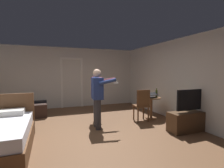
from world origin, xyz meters
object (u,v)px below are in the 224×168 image
(wooden_chair, at_px, (142,104))
(person_blue_shirt, at_px, (98,94))
(side_table, at_px, (151,104))
(bottle_on_table, at_px, (157,94))
(person_striped_shirt, at_px, (97,92))
(suitcase_dark, at_px, (40,107))
(tv_flatscreen, at_px, (190,119))
(suitcase_small, at_px, (39,111))
(laptop, at_px, (151,96))

(wooden_chair, distance_m, person_blue_shirt, 1.50)
(side_table, relative_size, bottle_on_table, 2.36)
(wooden_chair, xyz_separation_m, person_blue_shirt, (-1.45, -0.12, 0.38))
(person_striped_shirt, xyz_separation_m, suitcase_dark, (-1.69, 1.68, -0.70))
(wooden_chair, bearing_deg, person_striped_shirt, 161.60)
(wooden_chair, bearing_deg, side_table, 22.37)
(wooden_chair, bearing_deg, tv_flatscreen, -56.92)
(side_table, relative_size, person_blue_shirt, 0.44)
(bottle_on_table, height_order, suitcase_dark, bottle_on_table)
(suitcase_small, bearing_deg, person_striped_shirt, -39.46)
(side_table, height_order, wooden_chair, wooden_chair)
(laptop, bearing_deg, person_striped_shirt, 170.63)
(bottle_on_table, height_order, person_blue_shirt, person_blue_shirt)
(person_blue_shirt, height_order, suitcase_small, person_blue_shirt)
(tv_flatscreen, distance_m, laptop, 1.42)
(side_table, relative_size, laptop, 2.04)
(side_table, height_order, bottle_on_table, bottle_on_table)
(tv_flatscreen, xyz_separation_m, bottle_on_table, (-0.16, 1.28, 0.52))
(wooden_chair, xyz_separation_m, suitcase_dark, (-3.00, 2.11, -0.31))
(suitcase_dark, bearing_deg, suitcase_small, -92.04)
(tv_flatscreen, relative_size, wooden_chair, 1.24)
(suitcase_small, bearing_deg, bottle_on_table, -27.84)
(laptop, height_order, wooden_chair, wooden_chair)
(side_table, bearing_deg, person_striped_shirt, 172.14)
(bottle_on_table, distance_m, wooden_chair, 0.67)
(person_blue_shirt, height_order, person_striped_shirt, person_blue_shirt)
(tv_flatscreen, height_order, suitcase_small, tv_flatscreen)
(bottle_on_table, relative_size, suitcase_dark, 0.62)
(suitcase_dark, bearing_deg, wooden_chair, -35.18)
(side_table, distance_m, suitcase_small, 3.75)
(side_table, xyz_separation_m, bottle_on_table, (0.14, -0.08, 0.35))
(laptop, bearing_deg, wooden_chair, -161.30)
(suitcase_dark, relative_size, suitcase_small, 0.92)
(suitcase_dark, height_order, suitcase_small, suitcase_dark)
(suitcase_dark, distance_m, suitcase_small, 0.54)
(person_striped_shirt, bearing_deg, bottle_on_table, -9.64)
(tv_flatscreen, height_order, person_blue_shirt, person_blue_shirt)
(bottle_on_table, bearing_deg, side_table, 150.26)
(laptop, xyz_separation_m, bottle_on_table, (0.17, -0.04, 0.07))
(side_table, distance_m, suitcase_dark, 3.97)
(person_blue_shirt, bearing_deg, suitcase_dark, 124.84)
(tv_flatscreen, xyz_separation_m, person_striped_shirt, (-2.07, 1.60, 0.62))
(bottle_on_table, distance_m, person_striped_shirt, 1.94)
(laptop, bearing_deg, tv_flatscreen, -76.13)
(tv_flatscreen, distance_m, wooden_chair, 1.41)
(wooden_chair, bearing_deg, laptop, 18.70)
(person_blue_shirt, bearing_deg, tv_flatscreen, -25.40)
(person_blue_shirt, bearing_deg, suitcase_small, 132.89)
(bottle_on_table, xyz_separation_m, suitcase_small, (-3.62, 1.46, -0.60))
(laptop, relative_size, suitcase_small, 0.67)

